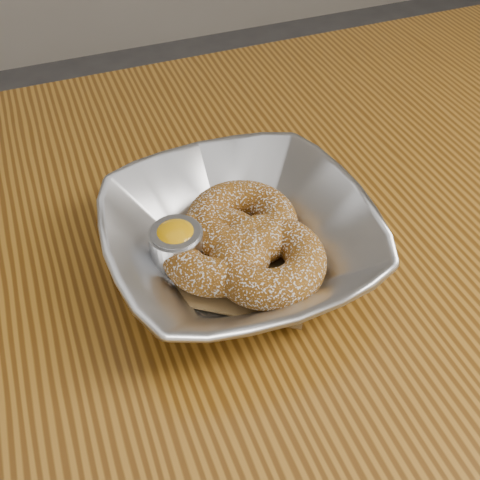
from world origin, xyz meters
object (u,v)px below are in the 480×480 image
object	(u,v)px
serving_bowl	(240,239)
donut_back	(242,223)
donut_front	(268,261)
donut_extra	(216,250)
ramekin	(177,245)
table	(302,287)

from	to	relation	value
serving_bowl	donut_back	world-z (taller)	serving_bowl
donut_front	donut_extra	world-z (taller)	donut_front
donut_extra	ramekin	xyz separation A→B (m)	(-0.03, 0.02, 0.00)
serving_bowl	donut_back	size ratio (longest dim) A/B	2.28
table	ramekin	size ratio (longest dim) A/B	23.81
donut_back	donut_extra	bearing A→B (deg)	-144.43
serving_bowl	donut_front	distance (m)	0.04
ramekin	donut_front	bearing A→B (deg)	-32.48
donut_extra	donut_back	bearing A→B (deg)	35.57
table	donut_front	bearing A→B (deg)	-143.43
donut_back	donut_extra	world-z (taller)	donut_back
ramekin	donut_back	bearing A→B (deg)	7.43
serving_bowl	ramekin	bearing A→B (deg)	167.34
table	donut_back	xyz separation A→B (m)	(-0.08, 0.00, 0.13)
donut_back	ramekin	distance (m)	0.07
donut_extra	serving_bowl	bearing A→B (deg)	7.30
serving_bowl	donut_front	xyz separation A→B (m)	(0.01, -0.03, -0.00)
serving_bowl	donut_back	xyz separation A→B (m)	(0.01, 0.02, -0.00)
table	donut_extra	distance (m)	0.17
donut_extra	donut_front	bearing A→B (deg)	-37.23
ramekin	donut_extra	bearing A→B (deg)	-26.12
serving_bowl	ramekin	size ratio (longest dim) A/B	4.98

